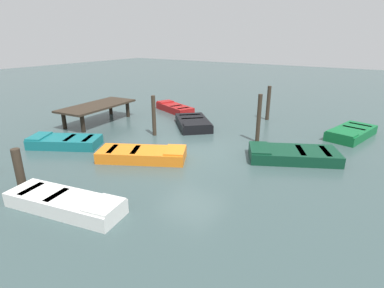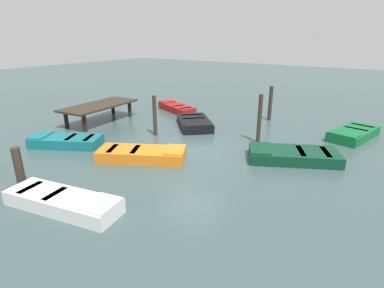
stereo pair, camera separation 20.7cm
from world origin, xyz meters
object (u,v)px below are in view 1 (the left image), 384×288
mooring_piling_mid_right (19,168)px  rowboat_black (193,123)px  dock_segment (97,107)px  rowboat_green (351,133)px  mooring_piling_far_right (154,116)px  rowboat_white (65,203)px  rowboat_dark_green (293,154)px  rowboat_teal (65,142)px  rowboat_red (174,108)px  rowboat_orange (143,154)px  mooring_piling_near_left (259,119)px  mooring_piling_center (268,103)px

mooring_piling_mid_right → rowboat_black: bearing=-5.6°
dock_segment → rowboat_black: 5.19m
rowboat_green → mooring_piling_mid_right: size_ratio=2.52×
mooring_piling_far_right → rowboat_black: bearing=-19.4°
rowboat_white → mooring_piling_mid_right: bearing=166.4°
rowboat_white → rowboat_black: size_ratio=1.15×
rowboat_white → rowboat_dark_green: 7.92m
rowboat_dark_green → rowboat_teal: bearing=-2.8°
rowboat_white → rowboat_red: same height
rowboat_white → rowboat_dark_green: same height
rowboat_black → rowboat_orange: bearing=-33.8°
rowboat_green → mooring_piling_near_left: 4.54m
rowboat_orange → mooring_piling_mid_right: 4.04m
dock_segment → rowboat_green: (4.62, -11.66, -0.61)m
rowboat_teal → mooring_piling_mid_right: 3.62m
rowboat_teal → mooring_piling_far_right: bearing=-152.2°
mooring_piling_center → mooring_piling_mid_right: 12.32m
mooring_piling_mid_right → mooring_piling_near_left: mooring_piling_near_left is taller
rowboat_black → rowboat_dark_green: 5.72m
dock_segment → rowboat_teal: (-3.36, -1.85, -0.61)m
rowboat_black → mooring_piling_mid_right: 8.40m
rowboat_white → mooring_piling_near_left: 8.35m
rowboat_orange → rowboat_red: (6.89, 3.65, 0.00)m
mooring_piling_center → rowboat_green: bearing=-101.6°
rowboat_black → rowboat_red: size_ratio=0.99×
mooring_piling_center → mooring_piling_mid_right: bearing=163.7°
mooring_piling_center → mooring_piling_near_left: (-3.88, -0.99, 0.12)m
rowboat_teal → rowboat_orange: same height
rowboat_red → dock_segment: bearing=87.2°
rowboat_white → rowboat_red: (10.64, 4.32, 0.00)m
rowboat_orange → mooring_piling_far_right: 3.09m
rowboat_orange → mooring_piling_far_right: bearing=93.6°
rowboat_white → rowboat_green: size_ratio=1.11×
rowboat_green → rowboat_red: (-0.38, 9.75, 0.00)m
rowboat_teal → rowboat_orange: bearing=161.8°
dock_segment → rowboat_red: size_ratio=1.45×
rowboat_teal → mooring_piling_far_right: (3.26, -2.13, 0.71)m
dock_segment → rowboat_green: size_ratio=1.40×
dock_segment → rowboat_black: size_ratio=1.46×
rowboat_dark_green → rowboat_orange: (-3.08, 4.66, -0.00)m
rowboat_white → mooring_piling_mid_right: 2.35m
rowboat_teal → rowboat_white: bearing=116.2°
mooring_piling_mid_right → mooring_piling_near_left: (7.95, -4.44, 0.43)m
rowboat_black → mooring_piling_mid_right: bearing=-49.5°
rowboat_black → mooring_piling_near_left: bearing=39.7°
rowboat_green → rowboat_red: size_ratio=1.04×
rowboat_black → mooring_piling_center: (3.47, -2.62, 0.71)m
rowboat_dark_green → rowboat_green: size_ratio=1.13×
rowboat_red → mooring_piling_near_left: bearing=179.3°
rowboat_red → mooring_piling_mid_right: size_ratio=2.43×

